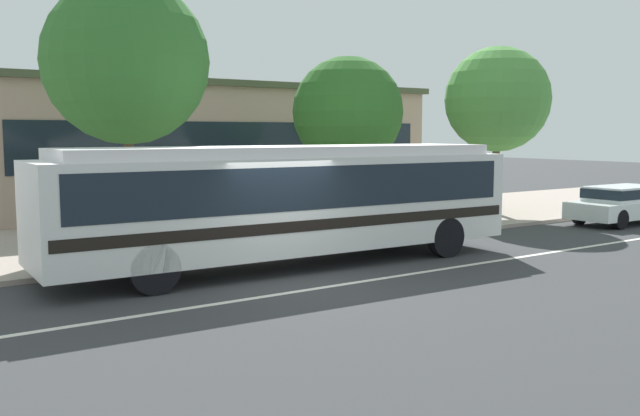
{
  "coord_description": "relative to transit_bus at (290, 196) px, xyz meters",
  "views": [
    {
      "loc": [
        -7.48,
        -11.98,
        3.1
      ],
      "look_at": [
        1.81,
        1.55,
        1.3
      ],
      "focal_mm": 38.82,
      "sensor_mm": 36.0,
      "label": 1
    }
  ],
  "objects": [
    {
      "name": "ground_plane",
      "position": [
        -0.95,
        -1.54,
        -1.62
      ],
      "size": [
        120.0,
        120.0,
        0.0
      ],
      "primitive_type": "plane",
      "color": "#363739"
    },
    {
      "name": "sidewalk_slab",
      "position": [
        -0.95,
        5.35,
        -1.56
      ],
      "size": [
        60.0,
        8.0,
        0.12
      ],
      "primitive_type": "cube",
      "color": "#A59489",
      "rests_on": "ground_plane"
    },
    {
      "name": "lane_stripe_center",
      "position": [
        -0.95,
        -2.34,
        -1.62
      ],
      "size": [
        56.0,
        0.16,
        0.01
      ],
      "primitive_type": "cube",
      "color": "silver",
      "rests_on": "ground_plane"
    },
    {
      "name": "transit_bus",
      "position": [
        0.0,
        0.0,
        0.0
      ],
      "size": [
        11.43,
        2.93,
        2.79
      ],
      "color": "silver",
      "rests_on": "ground_plane"
    },
    {
      "name": "sedan_far_ahead",
      "position": [
        13.43,
        -0.12,
        -0.9
      ],
      "size": [
        4.75,
        1.8,
        1.29
      ],
      "color": "white",
      "rests_on": "ground_plane"
    },
    {
      "name": "pedestrian_waiting_near_sign",
      "position": [
        3.56,
        3.17,
        -0.48
      ],
      "size": [
        0.48,
        0.48,
        1.74
      ],
      "color": "navy",
      "rests_on": "sidewalk_slab"
    },
    {
      "name": "pedestrian_walking_along_curb",
      "position": [
        -2.53,
        2.63,
        -0.48
      ],
      "size": [
        0.4,
        0.4,
        1.75
      ],
      "color": "#313431",
      "rests_on": "sidewalk_slab"
    },
    {
      "name": "pedestrian_standing_by_tree",
      "position": [
        2.7,
        2.01,
        -0.53
      ],
      "size": [
        0.47,
        0.47,
        1.67
      ],
      "color": "navy",
      "rests_on": "sidewalk_slab"
    },
    {
      "name": "bus_stop_sign",
      "position": [
        4.61,
        1.96,
        0.03
      ],
      "size": [
        0.14,
        0.44,
        2.38
      ],
      "color": "gray",
      "rests_on": "sidewalk_slab"
    },
    {
      "name": "street_tree_near_stop",
      "position": [
        -2.18,
        4.57,
        3.31
      ],
      "size": [
        4.35,
        4.35,
        7.0
      ],
      "color": "brown",
      "rests_on": "sidewalk_slab"
    },
    {
      "name": "street_tree_mid_block",
      "position": [
        5.22,
        4.75,
        2.13
      ],
      "size": [
        3.62,
        3.62,
        5.45
      ],
      "color": "brown",
      "rests_on": "sidewalk_slab"
    },
    {
      "name": "street_tree_far_end",
      "position": [
        11.19,
        3.69,
        2.66
      ],
      "size": [
        3.8,
        3.8,
        6.07
      ],
      "color": "brown",
      "rests_on": "sidewalk_slab"
    },
    {
      "name": "station_building",
      "position": [
        3.78,
        13.09,
        0.89
      ],
      "size": [
        18.28,
        7.98,
        5.01
      ],
      "color": "tan",
      "rests_on": "ground_plane"
    }
  ]
}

